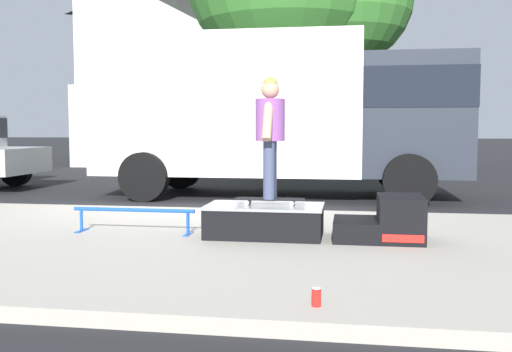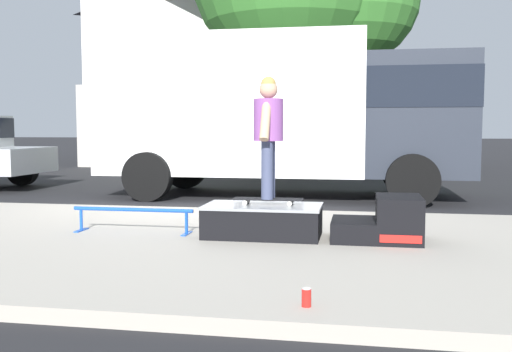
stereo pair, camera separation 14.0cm
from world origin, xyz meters
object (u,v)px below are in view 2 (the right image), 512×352
(grind_rail, at_px, (133,214))
(soda_can, at_px, (306,298))
(box_truck, at_px, (285,109))
(kicker_ramp, at_px, (385,222))
(skateboard, at_px, (268,199))
(skater_kid, at_px, (268,127))
(skate_box, at_px, (263,219))

(grind_rail, distance_m, soda_can, 3.34)
(grind_rail, bearing_deg, box_truck, 76.84)
(kicker_ramp, distance_m, soda_can, 2.57)
(skateboard, bearing_deg, grind_rail, -177.50)
(grind_rail, relative_size, skateboard, 1.86)
(kicker_ramp, xyz_separation_m, grind_rail, (-2.86, -0.02, 0.02))
(skater_kid, height_order, box_truck, box_truck)
(kicker_ramp, height_order, box_truck, box_truck)
(grind_rail, xyz_separation_m, box_truck, (1.14, 4.90, 1.36))
(grind_rail, bearing_deg, skate_box, 0.72)
(kicker_ramp, bearing_deg, skater_kid, 177.75)
(skateboard, distance_m, box_truck, 4.99)
(grind_rail, xyz_separation_m, skater_kid, (1.58, 0.07, 1.00))
(grind_rail, xyz_separation_m, soda_can, (2.24, -2.47, -0.15))
(skate_box, height_order, box_truck, box_truck)
(skater_kid, xyz_separation_m, box_truck, (-0.44, 4.83, 0.36))
(grind_rail, relative_size, box_truck, 0.21)
(grind_rail, height_order, skater_kid, skater_kid)
(skate_box, bearing_deg, kicker_ramp, -0.02)
(kicker_ramp, bearing_deg, grind_rail, -179.62)
(skate_box, height_order, skater_kid, skater_kid)
(skater_kid, relative_size, soda_can, 10.74)
(skateboard, bearing_deg, kicker_ramp, -2.25)
(skateboard, relative_size, skater_kid, 0.58)
(skateboard, xyz_separation_m, box_truck, (-0.44, 4.83, 1.17))
(skate_box, height_order, soda_can, skate_box)
(box_truck, bearing_deg, skateboard, -84.83)
(box_truck, bearing_deg, soda_can, -81.51)
(kicker_ramp, height_order, skateboard, kicker_ramp)
(grind_rail, distance_m, skateboard, 1.60)
(soda_can, bearing_deg, box_truck, 98.49)
(skateboard, bearing_deg, box_truck, 95.17)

